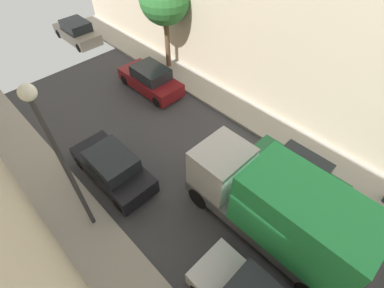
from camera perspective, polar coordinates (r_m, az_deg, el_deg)
ground at (r=11.98m, az=13.33°, el=-15.64°), size 32.00×32.00×0.00m
sidewalk_right at (r=14.95m, az=24.63°, el=-2.43°), size 2.00×44.00×0.15m
parked_car_left_3 at (r=12.85m, az=-15.63°, el=-4.53°), size 1.78×4.20×1.57m
parked_car_right_2 at (r=12.96m, az=20.01°, el=-5.47°), size 1.78×4.20×1.57m
parked_car_right_3 at (r=17.57m, az=-8.33°, el=12.70°), size 1.78×4.20×1.57m
parked_car_right_4 at (r=24.43m, az=-22.08°, el=20.11°), size 1.78×4.20×1.57m
delivery_truck at (r=10.40m, az=16.90°, el=-12.30°), size 2.26×6.60×3.38m
lamp_post at (r=9.06m, az=-25.41°, el=-1.29°), size 0.44×0.44×6.43m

